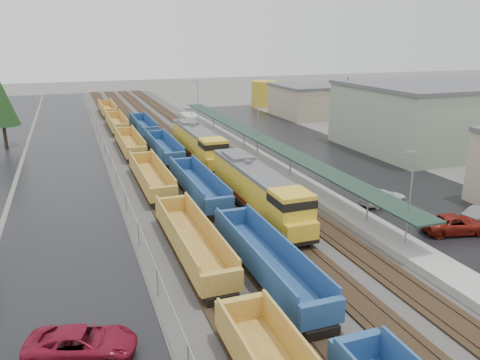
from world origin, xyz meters
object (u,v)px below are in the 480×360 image
Objects in this scene: well_string_yellow at (151,177)px; parked_car_west_c at (82,344)px; parked_car_east_c at (383,197)px; locomotive_trail at (198,143)px; well_string_blue at (225,216)px; storage_tank at (264,94)px; parked_car_east_b at (455,224)px; locomotive_lead at (258,190)px.

well_string_yellow reaches higher than parked_car_west_c.
locomotive_trail is at bearing 23.45° from parked_car_east_c.
locomotive_trail is 3.47× the size of parked_car_west_c.
well_string_blue is (4.00, -13.67, 0.00)m from well_string_yellow.
parked_car_west_c is at bearing -118.61° from storage_tank.
well_string_yellow is 20.69× the size of storage_tank.
well_string_yellow reaches higher than parked_car_east_b.
parked_car_east_c is at bearing 23.03° from parked_car_east_b.
well_string_yellow is (-8.00, 11.33, -1.14)m from locomotive_lead.
parked_car_east_c is at bearing -103.09° from storage_tank.
well_string_blue is 18.88× the size of parked_car_west_c.
parked_car_east_b is 8.04m from parked_car_east_c.
well_string_yellow is 14.24m from well_string_blue.
parked_car_east_c is (28.78, 13.93, -0.04)m from parked_car_west_c.
well_string_yellow is at bearing -129.59° from locomotive_trail.
locomotive_lead is 4.77m from well_string_blue.
well_string_blue is 19.39m from parked_car_east_b.
well_string_blue is at bearing -73.69° from well_string_yellow.
parked_car_west_c is 1.11× the size of parked_car_east_c.
locomotive_trail is at bearing 50.41° from well_string_yellow.
well_string_blue reaches higher than parked_car_east_b.
storage_tank reaches higher than parked_car_east_b.
locomotive_lead reaches higher than parked_car_east_c.
well_string_yellow is 21.61× the size of parked_car_east_b.
parked_car_west_c is (-16.24, -36.80, -1.57)m from locomotive_trail.
storage_tank is 1.04× the size of parked_car_east_b.
parked_car_west_c is at bearing -106.90° from well_string_yellow.
locomotive_lead reaches higher than well_string_blue.
locomotive_lead is at bearing -113.25° from storage_tank.
well_string_yellow is at bearing 59.39° from parked_car_east_b.
parked_car_east_b reaches higher than parked_car_east_c.
locomotive_trail is 26.13m from parked_car_east_c.
parked_car_east_b is (-14.39, -75.61, -2.16)m from storage_tank.
locomotive_trail is 12.60m from well_string_yellow.
well_string_blue is 18.19m from parked_car_west_c.
parked_car_west_c is at bearing -113.81° from locomotive_trail.
parked_car_west_c is at bearing -135.79° from locomotive_lead.
parked_car_west_c is 31.98m from parked_car_east_c.
well_string_blue is (-4.00, -2.34, -1.14)m from locomotive_lead.
storage_tank is at bearing 66.75° from locomotive_lead.
locomotive_trail is at bearing 90.00° from locomotive_lead.
parked_car_east_b is at bearing -22.60° from well_string_blue.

